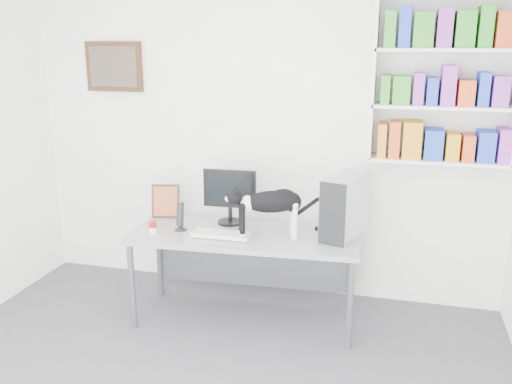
% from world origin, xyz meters
% --- Properties ---
extents(room, '(4.01, 4.01, 2.70)m').
position_xyz_m(room, '(0.00, 0.00, 1.35)').
color(room, '#4A4A4E').
rests_on(room, ground).
extents(bookshelf, '(1.03, 0.28, 1.24)m').
position_xyz_m(bookshelf, '(1.40, 1.85, 1.85)').
color(bookshelf, silver).
rests_on(bookshelf, room).
extents(wall_art, '(0.52, 0.04, 0.42)m').
position_xyz_m(wall_art, '(-1.30, 1.97, 1.90)').
color(wall_art, '#422B15').
rests_on(wall_art, room).
extents(desk, '(1.75, 0.77, 0.71)m').
position_xyz_m(desk, '(0.04, 1.36, 0.36)').
color(desk, gray).
rests_on(desk, room).
extents(monitor, '(0.43, 0.22, 0.45)m').
position_xyz_m(monitor, '(-0.14, 1.56, 0.94)').
color(monitor, black).
rests_on(monitor, desk).
extents(keyboard, '(0.43, 0.17, 0.03)m').
position_xyz_m(keyboard, '(-0.11, 1.25, 0.73)').
color(keyboard, beige).
rests_on(keyboard, desk).
extents(pc_tower, '(0.33, 0.50, 0.47)m').
position_xyz_m(pc_tower, '(0.76, 1.49, 0.95)').
color(pc_tower, '#ADAEB2').
rests_on(pc_tower, desk).
extents(speaker, '(0.10, 0.10, 0.23)m').
position_xyz_m(speaker, '(-0.46, 1.31, 0.83)').
color(speaker, black).
rests_on(speaker, desk).
extents(leaning_print, '(0.24, 0.14, 0.28)m').
position_xyz_m(leaning_print, '(-0.70, 1.58, 0.85)').
color(leaning_print, '#422B15').
rests_on(leaning_print, desk).
extents(soup_can, '(0.06, 0.06, 0.09)m').
position_xyz_m(soup_can, '(-0.64, 1.20, 0.76)').
color(soup_can, '#A30D12').
rests_on(soup_can, desk).
extents(cat, '(0.63, 0.38, 0.38)m').
position_xyz_m(cat, '(0.25, 1.30, 0.90)').
color(cat, black).
rests_on(cat, desk).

